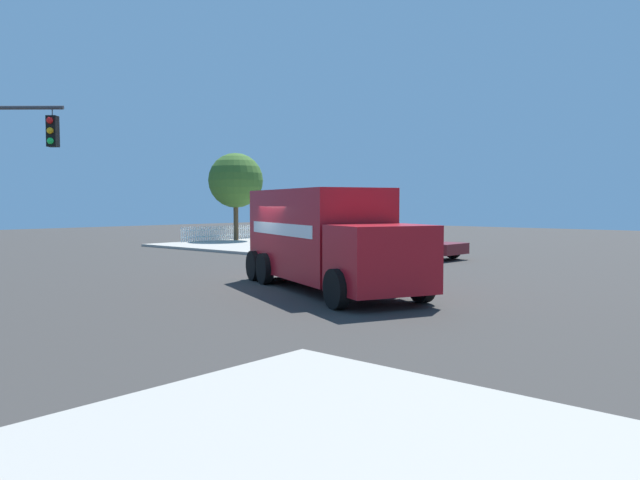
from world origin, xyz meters
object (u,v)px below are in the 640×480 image
object	(u,v)px
delivery_truck	(326,238)
pickup_maroon	(411,243)
pedestrian_near_corner	(288,230)
shade_tree_near	(236,181)

from	to	relation	value
delivery_truck	pickup_maroon	world-z (taller)	delivery_truck
pedestrian_near_corner	shade_tree_near	xyz separation A→B (m)	(-2.94, -7.73, 3.01)
shade_tree_near	delivery_truck	bearing A→B (deg)	55.50
pickup_maroon	shade_tree_near	xyz separation A→B (m)	(-2.37, -15.39, 3.39)
pedestrian_near_corner	shade_tree_near	world-z (taller)	shade_tree_near
delivery_truck	pickup_maroon	distance (m)	11.76
pickup_maroon	delivery_truck	bearing A→B (deg)	20.28
delivery_truck	pedestrian_near_corner	distance (m)	15.70
pickup_maroon	shade_tree_near	size ratio (longest dim) A/B	0.91
delivery_truck	shade_tree_near	size ratio (longest dim) A/B	1.40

